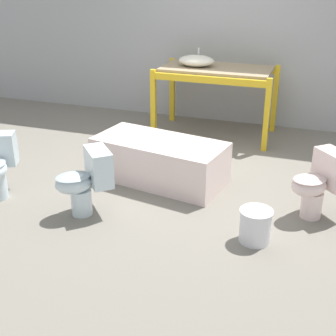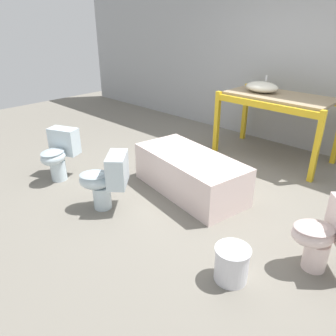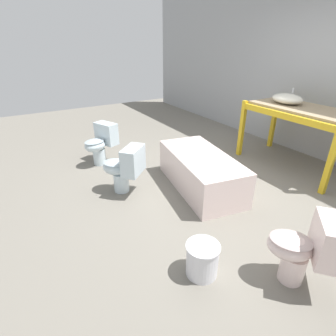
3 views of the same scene
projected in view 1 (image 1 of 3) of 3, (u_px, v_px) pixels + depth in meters
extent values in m
plane|color=slate|center=(183.00, 172.00, 5.65)|extent=(12.00, 12.00, 0.00)
cube|color=#9EA0A3|center=(228.00, 16.00, 6.86)|extent=(10.80, 0.08, 3.20)
cube|color=gold|center=(153.00, 104.00, 6.58)|extent=(0.07, 0.07, 0.98)
cube|color=gold|center=(267.00, 115.00, 6.11)|extent=(0.07, 0.07, 0.98)
cube|color=gold|center=(172.00, 90.00, 7.30)|extent=(0.07, 0.07, 0.98)
cube|color=gold|center=(275.00, 99.00, 6.83)|extent=(0.07, 0.07, 0.98)
cube|color=gold|center=(209.00, 80.00, 6.17)|extent=(1.58, 0.06, 0.09)
cube|color=gold|center=(223.00, 67.00, 6.90)|extent=(1.58, 0.06, 0.09)
cube|color=#998466|center=(217.00, 69.00, 6.51)|extent=(1.51, 0.77, 0.04)
ellipsoid|color=silver|center=(196.00, 61.00, 6.54)|extent=(0.51, 0.37, 0.16)
cylinder|color=silver|center=(199.00, 51.00, 6.58)|extent=(0.02, 0.02, 0.08)
cube|color=silver|center=(160.00, 161.00, 5.35)|extent=(1.58, 0.94, 0.49)
cube|color=beige|center=(160.00, 149.00, 5.29)|extent=(1.49, 0.85, 0.21)
cylinder|color=silver|center=(311.00, 204.00, 4.62)|extent=(0.21, 0.21, 0.27)
ellipsoid|color=silver|center=(309.00, 186.00, 4.51)|extent=(0.46, 0.45, 0.20)
ellipsoid|color=#BBA7A3|center=(310.00, 179.00, 4.48)|extent=(0.44, 0.43, 0.03)
cube|color=silver|center=(333.00, 169.00, 4.55)|extent=(0.40, 0.42, 0.36)
cylinder|color=silver|center=(82.00, 202.00, 4.67)|extent=(0.21, 0.21, 0.27)
ellipsoid|color=silver|center=(73.00, 183.00, 4.56)|extent=(0.46, 0.46, 0.20)
ellipsoid|color=#9FAFB7|center=(73.00, 177.00, 4.53)|extent=(0.44, 0.43, 0.03)
cube|color=silver|center=(99.00, 166.00, 4.60)|extent=(0.41, 0.42, 0.36)
cylinder|color=silver|center=(255.00, 226.00, 4.21)|extent=(0.28, 0.28, 0.32)
cylinder|color=silver|center=(257.00, 211.00, 4.15)|extent=(0.30, 0.30, 0.02)
cylinder|color=#B7B7BC|center=(335.00, 189.00, 5.19)|extent=(0.54, 0.29, 0.05)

